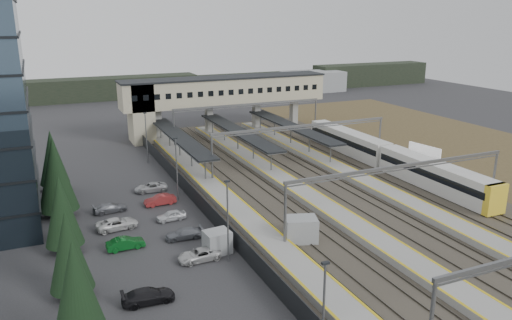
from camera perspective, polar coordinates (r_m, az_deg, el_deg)
name	(u,v)px	position (r m, az deg, el deg)	size (l,w,h in m)	color
ground	(269,218)	(58.02, 1.45, -6.60)	(220.00, 220.00, 0.00)	#2B2B2D
conifer_row	(64,222)	(47.84, -21.10, -6.59)	(4.42, 49.82, 9.50)	black
car_park	(171,263)	(47.38, -9.67, -11.56)	(10.67, 44.60, 1.29)	#A9AAAD
lampposts	(198,188)	(54.86, -6.67, -3.23)	(0.50, 53.25, 8.07)	slate
fence	(201,203)	(59.79, -6.27, -4.96)	(0.08, 90.00, 2.00)	#26282B
relay_cabin_near	(301,230)	(51.73, 5.16, -7.98)	(3.81, 3.25, 2.70)	gray
relay_cabin_far	(217,242)	(49.67, -4.45, -9.32)	(2.64, 2.28, 2.25)	gray
rail_corridor	(317,191)	(66.16, 6.94, -3.52)	(34.00, 90.00, 0.92)	#363229
canopies	(238,131)	(83.15, -2.10, 3.29)	(23.10, 30.00, 3.28)	black
footbridge	(212,95)	(96.48, -5.07, 7.46)	(40.40, 6.40, 11.20)	#C2B696
gantries	(344,151)	(64.23, 10.07, 1.07)	(28.40, 62.28, 7.17)	slate
train	(388,157)	(77.04, 14.80, 0.29)	(2.89, 40.18, 3.64)	silver
billboard	(424,156)	(75.69, 18.65, 0.48)	(1.08, 5.50, 4.64)	slate
scrub_east	(510,162)	(89.23, 27.07, -0.19)	(34.00, 120.00, 0.06)	#463C21
treeline_far	(209,84)	(149.45, -5.44, 8.62)	(170.00, 19.00, 7.00)	black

